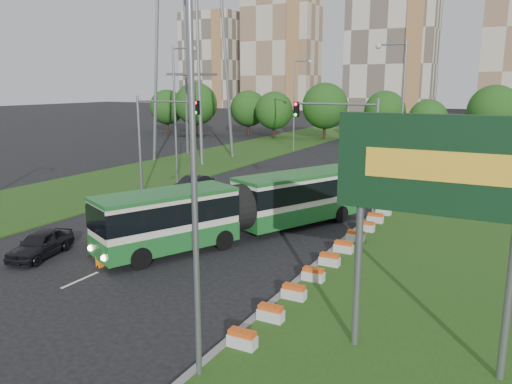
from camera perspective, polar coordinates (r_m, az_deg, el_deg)
The scene contains 19 objects.
ground at distance 27.20m, azimuth -5.73°, elevation -6.85°, with size 360.00×360.00×0.00m, color black.
grass_median at distance 30.72m, azimuth 24.18°, elevation -5.50°, with size 14.00×60.00×0.15m, color #244F16.
median_kerb at distance 31.77m, azimuth 11.60°, elevation -4.06°, with size 0.30×60.00×0.18m, color gray.
left_verge at distance 57.20m, azimuth -7.11°, elevation 3.25°, with size 12.00×110.00×0.10m, color #244F16.
lane_markings at distance 45.73m, azimuth 4.91°, elevation 0.99°, with size 0.20×100.00×0.01m, color silver, non-canonical shape.
flower_planters at distance 25.91m, azimuth 9.22°, elevation -6.88°, with size 1.10×20.30×0.60m, color silver, non-canonical shape.
billboard at distance 15.77m, azimuth 19.93°, elevation 1.67°, with size 6.00×0.37×8.00m.
traffic_mast_median at distance 33.00m, azimuth 10.83°, elevation 5.90°, with size 5.76×0.32×8.00m.
traffic_mast_left at distance 39.29m, azimuth -11.42°, elevation 6.85°, with size 5.76×0.32×8.00m.
street_lamps at distance 35.95m, azimuth -1.16°, elevation 7.65°, with size 36.00×60.00×12.00m, color gray, non-canonical shape.
tree_line at distance 76.66m, azimuth 24.63°, elevation 7.85°, with size 120.00×8.00×9.00m, color #194A13, non-canonical shape.
apartment_tower_west at distance 189.46m, azimuth 2.91°, elevation 16.76°, with size 26.00×15.00×48.00m, color beige.
apartment_tower_cwest at distance 176.69m, azimuth 15.35°, elevation 17.35°, with size 28.00×15.00×52.00m, color beige.
midrise_west at distance 203.48m, azimuth -5.07°, elevation 14.72°, with size 22.00×14.00×36.00m, color beige.
articulated_bus at distance 29.57m, azimuth -1.67°, elevation -1.60°, with size 2.78×17.82×2.93m.
car_left_near at distance 28.49m, azimuth -23.41°, elevation -5.46°, with size 1.65×4.09×1.39m, color black.
car_left_far at distance 41.45m, azimuth -7.29°, elevation 0.80°, with size 1.54×4.43×1.46m, color black.
pedestrian at distance 27.57m, azimuth -18.26°, elevation -5.40°, with size 0.59×0.39×1.61m, color gray.
shopping_trolley at distance 26.06m, azimuth -17.43°, elevation -7.61°, with size 0.31×0.33×0.54m.
Camera 1 is at (14.24, -21.42, 8.84)m, focal length 35.00 mm.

